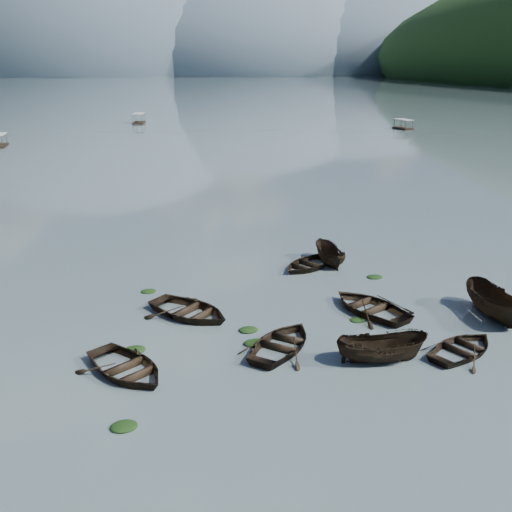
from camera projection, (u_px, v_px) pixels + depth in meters
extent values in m
plane|color=#516265|center=(314.00, 390.00, 23.86)|extent=(2400.00, 2400.00, 0.00)
ellipsoid|color=#475666|center=(96.00, 74.00, 847.88)|extent=(520.00, 520.00, 340.00)
ellipsoid|color=#475666|center=(229.00, 74.00, 886.28)|extent=(520.00, 520.00, 260.00)
ellipsoid|color=#475666|center=(338.00, 73.00, 920.84)|extent=(520.00, 520.00, 220.00)
imported|color=black|center=(127.00, 373.00, 25.18)|extent=(5.41, 5.80, 0.98)
imported|color=black|center=(282.00, 349.00, 27.37)|extent=(5.52, 5.66, 0.96)
imported|color=black|center=(380.00, 362.00, 26.18)|extent=(4.37, 2.10, 1.63)
imported|color=black|center=(370.00, 311.00, 31.51)|extent=(5.32, 6.00, 1.03)
imported|color=black|center=(463.00, 353.00, 26.97)|extent=(5.07, 4.56, 0.86)
imported|color=black|center=(493.00, 317.00, 30.80)|extent=(2.11, 5.01, 1.90)
imported|color=black|center=(190.00, 316.00, 30.95)|extent=(6.04, 6.13, 1.04)
imported|color=black|center=(308.00, 267.00, 38.35)|extent=(5.46, 5.18, 0.92)
imported|color=black|center=(329.00, 263.00, 39.15)|extent=(1.57, 3.90, 1.49)
ellipsoid|color=black|center=(124.00, 428.00, 21.41)|extent=(1.03, 0.84, 0.23)
ellipsoid|color=black|center=(248.00, 331.00, 29.22)|extent=(1.00, 0.80, 0.22)
ellipsoid|color=black|center=(255.00, 344.00, 27.82)|extent=(1.06, 0.85, 0.23)
ellipsoid|color=black|center=(357.00, 321.00, 30.38)|extent=(0.82, 0.69, 0.18)
ellipsoid|color=black|center=(391.00, 346.00, 27.59)|extent=(1.09, 0.86, 0.23)
ellipsoid|color=black|center=(135.00, 351.00, 27.19)|extent=(1.03, 0.83, 0.22)
ellipsoid|color=black|center=(149.00, 292.00, 34.22)|extent=(0.92, 0.76, 0.19)
ellipsoid|color=black|center=(375.00, 278.00, 36.52)|extent=(1.00, 0.80, 0.22)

